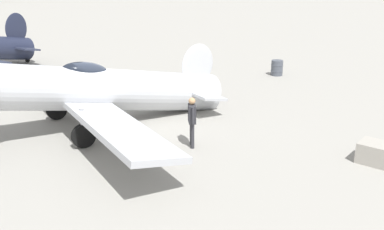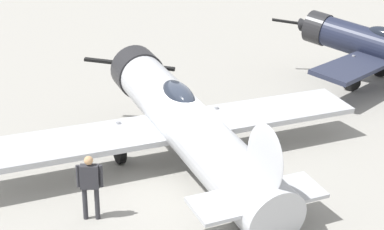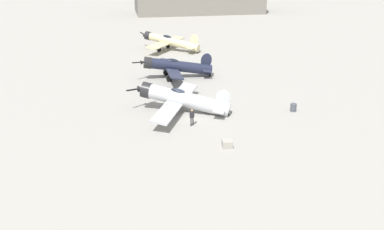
# 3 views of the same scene
# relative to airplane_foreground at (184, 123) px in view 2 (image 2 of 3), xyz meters

# --- Properties ---
(ground_plane) EXTENTS (400.00, 400.00, 0.00)m
(ground_plane) POSITION_rel_airplane_foreground_xyz_m (-0.46, 0.22, -1.40)
(ground_plane) COLOR gray
(airplane_foreground) EXTENTS (10.59, 11.99, 3.14)m
(airplane_foreground) POSITION_rel_airplane_foreground_xyz_m (0.00, 0.00, 0.00)
(airplane_foreground) COLOR #B7BABF
(airplane_foreground) RESTS_ON ground_plane
(ground_crew_mechanic) EXTENTS (0.54, 0.46, 1.68)m
(ground_crew_mechanic) POSITION_rel_airplane_foreground_xyz_m (-0.23, 3.97, -0.38)
(ground_crew_mechanic) COLOR #2D2D33
(ground_crew_mechanic) RESTS_ON ground_plane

